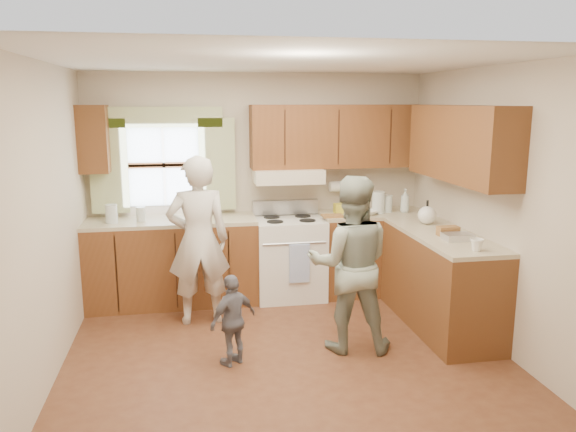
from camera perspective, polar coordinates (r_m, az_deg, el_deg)
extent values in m
plane|color=#512919|center=(5.14, -0.31, -13.61)|extent=(3.80, 3.80, 0.00)
plane|color=white|center=(4.66, -0.35, 15.43)|extent=(3.80, 3.80, 0.00)
plane|color=#C3B39D|center=(6.45, -3.02, 3.21)|extent=(3.80, 0.00, 3.80)
plane|color=#C3B39D|center=(3.09, 5.32, -6.14)|extent=(3.80, 0.00, 3.80)
plane|color=#C3B39D|center=(4.80, -23.27, -0.62)|extent=(0.00, 3.50, 3.50)
plane|color=#C3B39D|center=(5.40, 19.96, 0.88)|extent=(0.00, 3.50, 3.50)
cube|color=#4A2410|center=(6.28, -11.61, -4.73)|extent=(1.82, 0.60, 0.90)
cube|color=#4A2410|center=(6.61, 8.58, -3.78)|extent=(1.22, 0.60, 0.90)
cube|color=#472510|center=(5.73, 15.16, -6.48)|extent=(0.60, 1.65, 0.90)
cube|color=tan|center=(6.16, -11.79, -0.53)|extent=(1.82, 0.60, 0.04)
cube|color=tan|center=(6.51, 8.70, 0.21)|extent=(1.22, 0.60, 0.04)
cube|color=tan|center=(5.61, 15.42, -1.91)|extent=(0.60, 1.65, 0.04)
cube|color=#4A2410|center=(6.41, 5.21, 8.07)|extent=(2.00, 0.33, 0.70)
cube|color=#472510|center=(6.25, -19.13, 7.40)|extent=(0.30, 0.33, 0.70)
cube|color=#472510|center=(5.54, 17.18, 7.06)|extent=(0.33, 1.65, 0.70)
cube|color=beige|center=(6.25, -0.02, 4.12)|extent=(0.76, 0.45, 0.15)
cube|color=silver|center=(6.35, -12.49, 5.10)|extent=(0.90, 0.03, 0.90)
cube|color=#EFE946|center=(6.35, -17.76, 4.82)|extent=(0.40, 0.05, 1.02)
cube|color=#EFE946|center=(6.31, -7.22, 5.23)|extent=(0.40, 0.05, 1.02)
cube|color=#EFE946|center=(6.27, -12.72, 9.77)|extent=(1.30, 0.05, 0.22)
cylinder|color=white|center=(6.54, 5.39, 3.03)|extent=(0.27, 0.12, 0.12)
imported|color=silver|center=(6.17, -8.41, 0.24)|extent=(0.15, 0.15, 0.09)
imported|color=silver|center=(6.54, 11.80, 1.54)|extent=(0.11, 0.11, 0.27)
imported|color=silver|center=(6.34, 8.09, 0.35)|extent=(0.24, 0.24, 0.05)
imported|color=silver|center=(5.02, 18.64, -2.80)|extent=(0.13, 0.13, 0.10)
cylinder|color=silver|center=(6.11, -17.49, 0.21)|extent=(0.12, 0.12, 0.20)
cube|color=olive|center=(6.19, 4.56, 0.02)|extent=(0.23, 0.18, 0.02)
cube|color=gold|center=(6.40, 5.59, 0.77)|extent=(0.19, 0.14, 0.11)
cylinder|color=silver|center=(6.44, 9.17, 1.38)|extent=(0.15, 0.15, 0.25)
cylinder|color=silver|center=(6.53, 10.03, 1.26)|extent=(0.12, 0.12, 0.19)
sphere|color=silver|center=(5.96, 13.93, 0.08)|extent=(0.19, 0.19, 0.19)
cube|color=olive|center=(5.51, 15.94, -1.47)|extent=(0.20, 0.11, 0.09)
cube|color=silver|center=(5.37, 16.86, -2.03)|extent=(0.26, 0.18, 0.06)
cylinder|color=silver|center=(6.13, -14.73, 0.19)|extent=(0.10, 0.10, 0.15)
cube|color=silver|center=(6.35, 0.12, -4.29)|extent=(0.76, 0.64, 0.90)
cube|color=#B7B7BC|center=(6.48, -0.29, 0.93)|extent=(0.76, 0.10, 0.16)
cylinder|color=#B7B7BC|center=(5.98, 0.68, -2.81)|extent=(0.68, 0.03, 0.03)
cube|color=#5270BF|center=(6.03, 1.17, -4.86)|extent=(0.22, 0.02, 0.42)
cylinder|color=black|center=(6.33, -1.68, -0.11)|extent=(0.18, 0.18, 0.01)
cylinder|color=black|center=(6.39, 1.52, 0.00)|extent=(0.18, 0.18, 0.01)
cylinder|color=black|center=(6.09, -1.32, -0.58)|extent=(0.18, 0.18, 0.01)
cylinder|color=black|center=(6.15, 1.99, -0.45)|extent=(0.18, 0.18, 0.01)
imported|color=beige|center=(5.59, -9.09, -2.48)|extent=(0.64, 0.44, 1.68)
imported|color=#253E32|center=(4.97, 6.33, -4.89)|extent=(0.87, 0.74, 1.57)
imported|color=slate|center=(4.79, -5.60, -10.46)|extent=(0.49, 0.42, 0.79)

